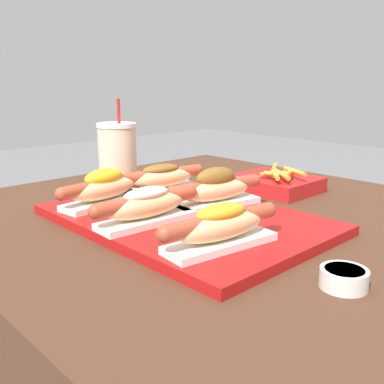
{
  "coord_description": "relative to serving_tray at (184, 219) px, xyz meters",
  "views": [
    {
      "loc": [
        0.57,
        -0.65,
        1.01
      ],
      "look_at": [
        -0.03,
        -0.08,
        0.8
      ],
      "focal_mm": 42.0,
      "sensor_mm": 36.0,
      "label": 1
    }
  ],
  "objects": [
    {
      "name": "hot_dog_3",
      "position": [
        -0.16,
        0.07,
        0.04
      ],
      "size": [
        0.09,
        0.22,
        0.06
      ],
      "color": "white",
      "rests_on": "serving_tray"
    },
    {
      "name": "hot_dog_1",
      "position": [
        -0.0,
        -0.08,
        0.04
      ],
      "size": [
        0.07,
        0.22,
        0.07
      ],
      "color": "white",
      "rests_on": "serving_tray"
    },
    {
      "name": "hot_dog_4",
      "position": [
        0.0,
        0.08,
        0.04
      ],
      "size": [
        0.09,
        0.22,
        0.08
      ],
      "color": "white",
      "rests_on": "serving_tray"
    },
    {
      "name": "fries_basket",
      "position": [
        -0.04,
        0.33,
        0.01
      ],
      "size": [
        0.19,
        0.16,
        0.06
      ],
      "color": "red",
      "rests_on": "patio_table"
    },
    {
      "name": "hot_dog_0",
      "position": [
        -0.16,
        -0.07,
        0.04
      ],
      "size": [
        0.08,
        0.22,
        0.07
      ],
      "color": "white",
      "rests_on": "serving_tray"
    },
    {
      "name": "sauce_bowl",
      "position": [
        0.34,
        -0.03,
        0.01
      ],
      "size": [
        0.06,
        0.06,
        0.03
      ],
      "color": "silver",
      "rests_on": "patio_table"
    },
    {
      "name": "drink_cup",
      "position": [
        -0.35,
        0.09,
        0.07
      ],
      "size": [
        0.1,
        0.1,
        0.22
      ],
      "color": "beige",
      "rests_on": "patio_table"
    },
    {
      "name": "serving_tray",
      "position": [
        0.0,
        0.0,
        0.0
      ],
      "size": [
        0.52,
        0.35,
        0.02
      ],
      "color": "#B71414",
      "rests_on": "patio_table"
    },
    {
      "name": "patio_table",
      "position": [
        0.03,
        0.1,
        -0.38
      ],
      "size": [
        1.11,
        0.97,
        0.75
      ],
      "color": "#4C2D1E",
      "rests_on": "ground_plane"
    },
    {
      "name": "hot_dog_2",
      "position": [
        0.16,
        -0.07,
        0.04
      ],
      "size": [
        0.08,
        0.22,
        0.07
      ],
      "color": "white",
      "rests_on": "serving_tray"
    }
  ]
}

